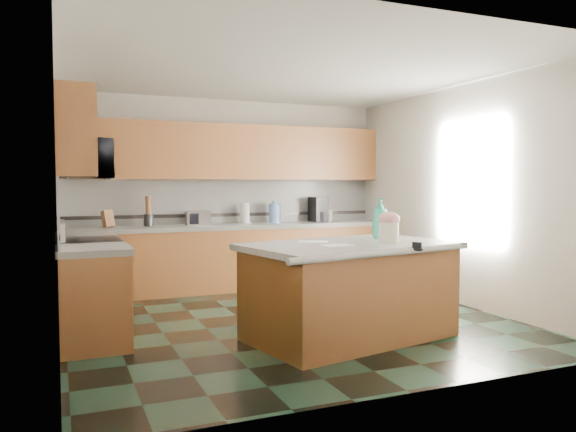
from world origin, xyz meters
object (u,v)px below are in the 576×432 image
island_base (350,294)px  coffee_maker (318,209)px  island_top (350,246)px  treat_jar (389,232)px  toaster_oven (198,218)px  knife_block (108,219)px  soap_bottle_island (380,218)px

island_base → coffee_maker: coffee_maker is taller
island_top → treat_jar: bearing=-30.1°
island_top → treat_jar: treat_jar is taller
toaster_oven → coffee_maker: coffee_maker is taller
island_top → coffee_maker: bearing=58.6°
treat_jar → knife_block: size_ratio=0.90×
coffee_maker → soap_bottle_island: bearing=-109.8°
island_base → island_top: 0.46m
knife_block → coffee_maker: size_ratio=0.60×
soap_bottle_island → island_top: bearing=-145.3°
knife_block → island_top: bearing=-77.9°
island_base → island_top: (0.00, 0.00, 0.46)m
island_base → coffee_maker: (1.06, 2.94, 0.68)m
treat_jar → coffee_maker: (0.71, 3.06, 0.09)m
treat_jar → coffee_maker: bearing=66.3°
island_base → treat_jar: 0.70m
treat_jar → toaster_oven: 3.24m
island_base → knife_block: knife_block is taller
island_base → treat_jar: (0.35, -0.12, 0.59)m
treat_jar → knife_block: knife_block is taller
island_top → toaster_oven: 3.01m
island_top → soap_bottle_island: size_ratio=4.67×
island_base → island_top: island_top is taller
treat_jar → coffee_maker: 3.14m
toaster_oven → coffee_maker: size_ratio=0.87×
island_top → coffee_maker: coffee_maker is taller
island_top → treat_jar: 0.40m
island_top → island_base: bearing=0.0°
knife_block → treat_jar: bearing=-74.6°
treat_jar → knife_block: 3.82m
island_top → coffee_maker: 3.13m
island_top → soap_bottle_island: bearing=17.5°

